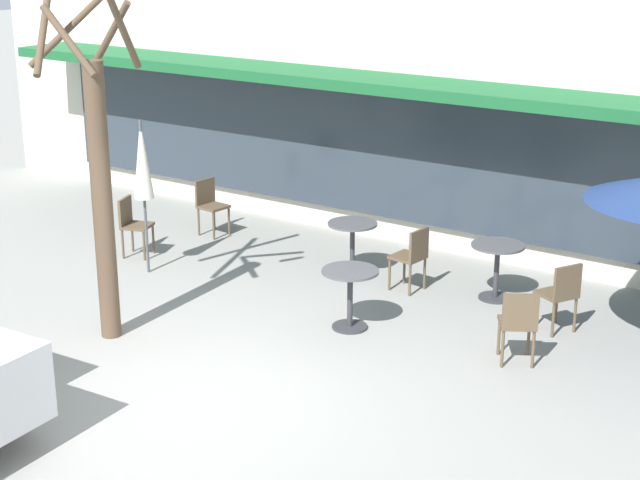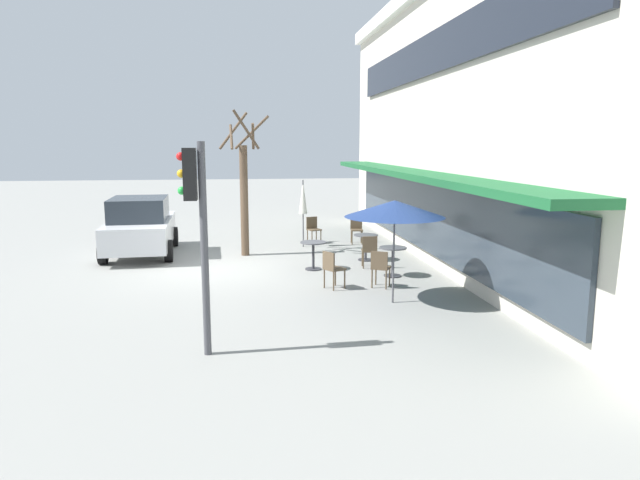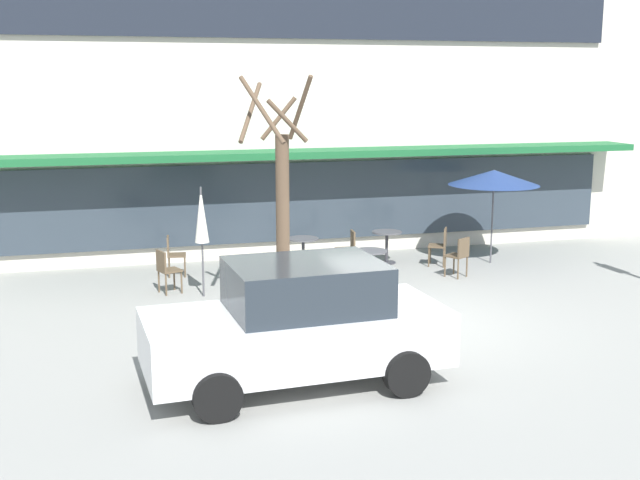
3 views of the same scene
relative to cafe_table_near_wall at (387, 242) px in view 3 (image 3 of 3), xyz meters
The scene contains 14 objects.
ground_plane 4.84m from the cafe_table_near_wall, 106.41° to the right, with size 80.00×80.00×0.00m, color gray.
building_facade 6.52m from the cafe_table_near_wall, 104.23° to the left, with size 19.18×9.10×7.97m.
cafe_table_near_wall is the anchor object (origin of this frame).
cafe_table_streetside 2.20m from the cafe_table_near_wall, 119.41° to the right, with size 0.70×0.70×0.76m.
cafe_table_by_tree 2.11m from the cafe_table_near_wall, behind, with size 0.70×0.70×0.76m.
patio_umbrella_green_folded 2.89m from the cafe_table_near_wall, 14.95° to the right, with size 2.10×2.10×2.20m.
patio_umbrella_cream_folded 5.02m from the cafe_table_near_wall, 158.31° to the right, with size 0.28×0.28×2.20m.
cafe_chair_0 2.02m from the cafe_table_near_wall, 59.18° to the right, with size 0.55×0.55×0.89m.
cafe_chair_1 1.25m from the cafe_table_near_wall, 28.62° to the right, with size 0.54×0.54×0.89m.
cafe_chair_2 1.13m from the cafe_table_near_wall, 160.80° to the right, with size 0.45×0.45×0.89m.
cafe_chair_3 5.42m from the cafe_table_near_wall, 165.11° to the right, with size 0.51×0.51×0.89m.
cafe_chair_4 4.96m from the cafe_table_near_wall, behind, with size 0.44×0.44×0.89m.
parked_sedan 7.89m from the cafe_table_near_wall, 119.41° to the right, with size 4.28×2.17×1.76m.
street_tree 5.24m from the cafe_table_near_wall, 132.30° to the right, with size 1.32×1.54×4.33m.
Camera 3 is at (-5.13, -12.71, 4.23)m, focal length 45.00 mm.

